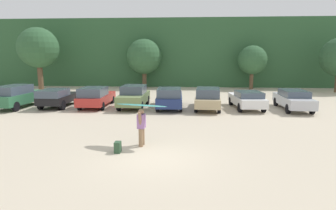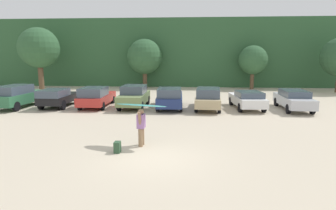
{
  "view_description": "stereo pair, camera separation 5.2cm",
  "coord_description": "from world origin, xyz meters",
  "px_view_note": "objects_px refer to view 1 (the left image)",
  "views": [
    {
      "loc": [
        1.26,
        -10.64,
        3.91
      ],
      "look_at": [
        0.14,
        5.38,
        1.12
      ],
      "focal_mm": 30.81,
      "sensor_mm": 36.0,
      "label": 1
    },
    {
      "loc": [
        1.31,
        -10.63,
        3.91
      ],
      "look_at": [
        0.14,
        5.38,
        1.12
      ],
      "focal_mm": 30.81,
      "sensor_mm": 36.0,
      "label": 2
    }
  ],
  "objects_px": {
    "parked_car_white": "(247,99)",
    "parked_car_red": "(96,97)",
    "surfboard_teal": "(141,105)",
    "parked_car_forest_green": "(17,96)",
    "person_adult": "(141,125)",
    "parked_car_olive_green": "(134,96)",
    "parked_car_navy": "(170,98)",
    "parked_car_silver": "(293,99)",
    "backpack_dropped": "(118,147)",
    "parked_car_tan": "(208,98)",
    "parked_car_black": "(57,97)"
  },
  "relations": [
    {
      "from": "parked_car_tan",
      "to": "parked_car_silver",
      "type": "bearing_deg",
      "value": -83.59
    },
    {
      "from": "backpack_dropped",
      "to": "parked_car_red",
      "type": "bearing_deg",
      "value": 112.29
    },
    {
      "from": "parked_car_tan",
      "to": "parked_car_white",
      "type": "relative_size",
      "value": 1.04
    },
    {
      "from": "parked_car_forest_green",
      "to": "person_adult",
      "type": "bearing_deg",
      "value": -124.96
    },
    {
      "from": "parked_car_navy",
      "to": "parked_car_silver",
      "type": "xyz_separation_m",
      "value": [
        8.93,
        0.09,
        -0.03
      ]
    },
    {
      "from": "parked_car_silver",
      "to": "surfboard_teal",
      "type": "relative_size",
      "value": 1.88
    },
    {
      "from": "surfboard_teal",
      "to": "parked_car_forest_green",
      "type": "bearing_deg",
      "value": -22.93
    },
    {
      "from": "person_adult",
      "to": "parked_car_white",
      "type": "bearing_deg",
      "value": -118.73
    },
    {
      "from": "parked_car_silver",
      "to": "parked_car_red",
      "type": "bearing_deg",
      "value": 91.18
    },
    {
      "from": "parked_car_black",
      "to": "parked_car_tan",
      "type": "distance_m",
      "value": 11.32
    },
    {
      "from": "parked_car_forest_green",
      "to": "person_adult",
      "type": "height_order",
      "value": "parked_car_forest_green"
    },
    {
      "from": "surfboard_teal",
      "to": "parked_car_red",
      "type": "bearing_deg",
      "value": -46.32
    },
    {
      "from": "person_adult",
      "to": "surfboard_teal",
      "type": "relative_size",
      "value": 0.67
    },
    {
      "from": "backpack_dropped",
      "to": "parked_car_tan",
      "type": "bearing_deg",
      "value": 66.55
    },
    {
      "from": "parked_car_black",
      "to": "surfboard_teal",
      "type": "height_order",
      "value": "surfboard_teal"
    },
    {
      "from": "parked_car_navy",
      "to": "parked_car_white",
      "type": "relative_size",
      "value": 1.06
    },
    {
      "from": "parked_car_navy",
      "to": "parked_car_black",
      "type": "bearing_deg",
      "value": 88.7
    },
    {
      "from": "parked_car_tan",
      "to": "parked_car_red",
      "type": "bearing_deg",
      "value": 92.31
    },
    {
      "from": "parked_car_navy",
      "to": "surfboard_teal",
      "type": "height_order",
      "value": "surfboard_teal"
    },
    {
      "from": "surfboard_teal",
      "to": "backpack_dropped",
      "type": "bearing_deg",
      "value": 68.92
    },
    {
      "from": "parked_car_olive_green",
      "to": "parked_car_navy",
      "type": "relative_size",
      "value": 0.94
    },
    {
      "from": "parked_car_navy",
      "to": "parked_car_white",
      "type": "distance_m",
      "value": 5.68
    },
    {
      "from": "parked_car_olive_green",
      "to": "person_adult",
      "type": "xyz_separation_m",
      "value": [
        2.07,
        -9.22,
        0.08
      ]
    },
    {
      "from": "parked_car_white",
      "to": "parked_car_red",
      "type": "bearing_deg",
      "value": 85.96
    },
    {
      "from": "parked_car_olive_green",
      "to": "parked_car_tan",
      "type": "distance_m",
      "value": 5.53
    },
    {
      "from": "parked_car_red",
      "to": "parked_car_white",
      "type": "relative_size",
      "value": 1.03
    },
    {
      "from": "surfboard_teal",
      "to": "parked_car_tan",
      "type": "bearing_deg",
      "value": -96.75
    },
    {
      "from": "surfboard_teal",
      "to": "backpack_dropped",
      "type": "relative_size",
      "value": 5.47
    },
    {
      "from": "parked_car_tan",
      "to": "parked_car_white",
      "type": "xyz_separation_m",
      "value": [
        2.87,
        0.36,
        -0.1
      ]
    },
    {
      "from": "parked_car_red",
      "to": "parked_car_black",
      "type": "bearing_deg",
      "value": 94.0
    },
    {
      "from": "parked_car_black",
      "to": "surfboard_teal",
      "type": "xyz_separation_m",
      "value": [
        7.85,
        -8.79,
        0.99
      ]
    },
    {
      "from": "surfboard_teal",
      "to": "backpack_dropped",
      "type": "xyz_separation_m",
      "value": [
        -0.81,
        -1.11,
        -1.54
      ]
    },
    {
      "from": "parked_car_red",
      "to": "parked_car_olive_green",
      "type": "height_order",
      "value": "parked_car_olive_green"
    },
    {
      "from": "parked_car_navy",
      "to": "parked_car_tan",
      "type": "bearing_deg",
      "value": -94.41
    },
    {
      "from": "parked_car_navy",
      "to": "parked_car_silver",
      "type": "height_order",
      "value": "parked_car_navy"
    },
    {
      "from": "surfboard_teal",
      "to": "backpack_dropped",
      "type": "height_order",
      "value": "surfboard_teal"
    },
    {
      "from": "parked_car_forest_green",
      "to": "parked_car_silver",
      "type": "height_order",
      "value": "parked_car_forest_green"
    },
    {
      "from": "parked_car_black",
      "to": "surfboard_teal",
      "type": "bearing_deg",
      "value": -138.78
    },
    {
      "from": "parked_car_black",
      "to": "parked_car_white",
      "type": "xyz_separation_m",
      "value": [
        14.19,
        0.32,
        -0.05
      ]
    },
    {
      "from": "parked_car_navy",
      "to": "parked_car_olive_green",
      "type": "bearing_deg",
      "value": 83.64
    },
    {
      "from": "parked_car_tan",
      "to": "person_adult",
      "type": "xyz_separation_m",
      "value": [
        -3.45,
        -8.88,
        0.11
      ]
    },
    {
      "from": "parked_car_black",
      "to": "parked_car_red",
      "type": "xyz_separation_m",
      "value": [
        2.88,
        0.25,
        0.02
      ]
    },
    {
      "from": "person_adult",
      "to": "parked_car_black",
      "type": "bearing_deg",
      "value": -43.01
    },
    {
      "from": "parked_car_forest_green",
      "to": "parked_car_white",
      "type": "bearing_deg",
      "value": -84.13
    },
    {
      "from": "parked_car_tan",
      "to": "surfboard_teal",
      "type": "height_order",
      "value": "surfboard_teal"
    },
    {
      "from": "parked_car_red",
      "to": "parked_car_navy",
      "type": "xyz_separation_m",
      "value": [
        5.63,
        -0.17,
        0.01
      ]
    },
    {
      "from": "parked_car_black",
      "to": "parked_car_silver",
      "type": "xyz_separation_m",
      "value": [
        17.44,
        0.17,
        -0.0
      ]
    },
    {
      "from": "parked_car_forest_green",
      "to": "parked_car_silver",
      "type": "bearing_deg",
      "value": -84.95
    },
    {
      "from": "parked_car_silver",
      "to": "backpack_dropped",
      "type": "relative_size",
      "value": 10.3
    },
    {
      "from": "parked_car_forest_green",
      "to": "parked_car_white",
      "type": "distance_m",
      "value": 17.09
    }
  ]
}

